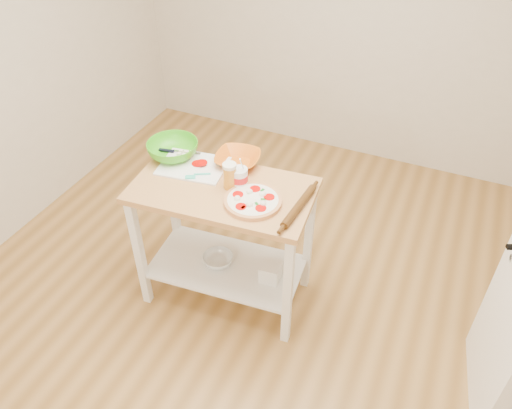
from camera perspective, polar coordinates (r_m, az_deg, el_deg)
The scene contains 13 objects.
room_shell at distance 2.45m, azimuth -1.70°, elevation 7.15°, with size 4.04×4.54×2.74m.
prep_island at distance 3.06m, azimuth -3.65°, elevation -1.95°, with size 1.10×0.67×0.90m.
pizza at distance 2.77m, azimuth -0.36°, elevation 0.46°, with size 0.33×0.33×0.05m.
cutting_board at distance 3.09m, azimuth -7.20°, elevation 4.47°, with size 0.44×0.35×0.04m.
spatula at distance 2.98m, azimuth -6.79°, elevation 3.32°, with size 0.13×0.11×0.01m.
knife at distance 3.22m, azimuth -9.38°, elevation 6.02°, with size 0.27×0.09×0.01m.
orange_bowl at distance 3.07m, azimuth -2.10°, elevation 5.19°, with size 0.27×0.27×0.07m, color #D26213.
green_bowl at distance 3.18m, azimuth -9.48°, elevation 6.21°, with size 0.32×0.32×0.10m, color green.
beer_pint at distance 2.85m, azimuth -3.02°, elevation 3.31°, with size 0.08×0.08×0.16m.
yogurt_tub at distance 2.87m, azimuth -1.91°, elevation 3.11°, with size 0.10×0.10×0.21m.
rolling_pin at distance 2.73m, azimuth 4.91°, elevation -0.20°, with size 0.04×0.04×0.38m, color #4E2F11.
shelf_glass_bowl at distance 3.32m, azimuth -4.36°, elevation -6.30°, with size 0.20×0.20×0.06m, color silver.
shelf_bin at distance 3.19m, azimuth 1.65°, elevation -7.73°, with size 0.12×0.12×0.12m, color white.
Camera 1 is at (0.91, -1.87, 2.65)m, focal length 35.00 mm.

